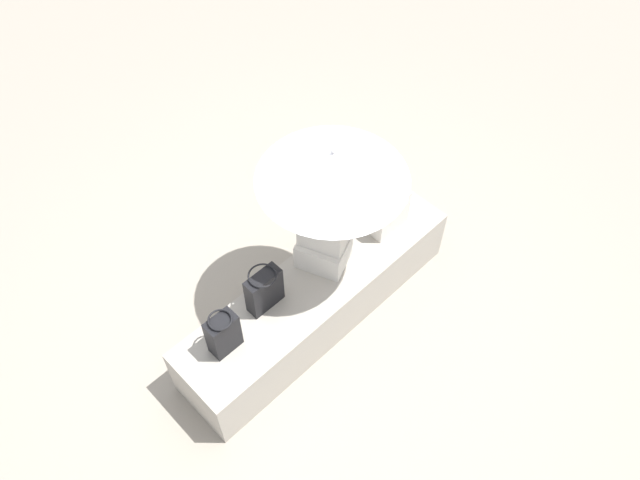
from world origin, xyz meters
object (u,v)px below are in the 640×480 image
object	(u,v)px
handbag_black	(264,290)
shoulder_bag_spare	(390,213)
parasol	(333,166)
person_seated	(324,226)
tote_bag_canvas	(223,333)

from	to	relation	value
handbag_black	shoulder_bag_spare	xyz separation A→B (m)	(-1.10, 0.15, 0.00)
parasol	handbag_black	size ratio (longest dim) A/B	3.20
parasol	handbag_black	distance (m)	0.98
person_seated	parasol	size ratio (longest dim) A/B	0.82
parasol	handbag_black	xyz separation A→B (m)	(0.58, -0.05, -0.79)
parasol	tote_bag_canvas	xyz separation A→B (m)	(0.99, 0.02, -0.79)
person_seated	shoulder_bag_spare	bearing A→B (deg)	167.10
shoulder_bag_spare	handbag_black	bearing A→B (deg)	-7.56
parasol	handbag_black	bearing A→B (deg)	-4.58
parasol	handbag_black	world-z (taller)	parasol
handbag_black	shoulder_bag_spare	world-z (taller)	handbag_black
handbag_black	shoulder_bag_spare	size ratio (longest dim) A/B	1.00
person_seated	tote_bag_canvas	size ratio (longest dim) A/B	2.65
parasol	tote_bag_canvas	distance (m)	1.26
parasol	shoulder_bag_spare	bearing A→B (deg)	169.14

